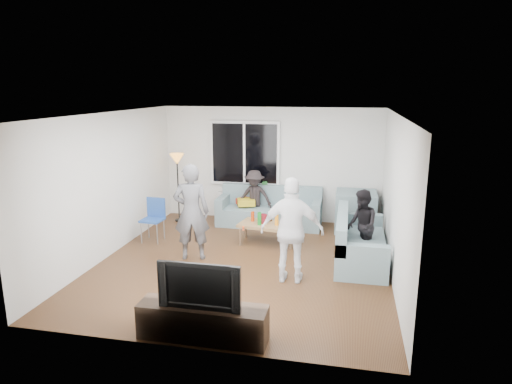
% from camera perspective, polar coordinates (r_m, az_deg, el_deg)
% --- Properties ---
extents(floor, '(5.00, 5.50, 0.04)m').
position_cam_1_polar(floor, '(8.06, -1.59, -9.05)').
color(floor, '#56351C').
rests_on(floor, ground).
extents(ceiling, '(5.00, 5.50, 0.04)m').
position_cam_1_polar(ceiling, '(7.48, -1.72, 10.03)').
color(ceiling, white).
rests_on(ceiling, ground).
extents(wall_back, '(5.00, 0.04, 2.60)m').
position_cam_1_polar(wall_back, '(10.32, 1.92, 3.53)').
color(wall_back, silver).
rests_on(wall_back, ground).
extents(wall_front, '(5.00, 0.04, 2.60)m').
position_cam_1_polar(wall_front, '(5.12, -8.91, -6.77)').
color(wall_front, silver).
rests_on(wall_front, ground).
extents(wall_left, '(0.04, 5.50, 2.60)m').
position_cam_1_polar(wall_left, '(8.59, -18.23, 0.89)').
color(wall_left, silver).
rests_on(wall_left, ground).
extents(wall_right, '(0.04, 5.50, 2.60)m').
position_cam_1_polar(wall_right, '(7.50, 17.42, -0.77)').
color(wall_right, silver).
rests_on(wall_right, ground).
extents(window_frame, '(1.62, 0.06, 1.47)m').
position_cam_1_polar(window_frame, '(10.33, -1.44, 4.94)').
color(window_frame, white).
rests_on(window_frame, wall_back).
extents(window_glass, '(1.50, 0.02, 1.35)m').
position_cam_1_polar(window_glass, '(10.29, -1.49, 4.91)').
color(window_glass, black).
rests_on(window_glass, window_frame).
extents(window_mullion, '(0.05, 0.03, 1.35)m').
position_cam_1_polar(window_mullion, '(10.28, -1.50, 4.90)').
color(window_mullion, white).
rests_on(window_mullion, window_frame).
extents(radiator, '(1.30, 0.12, 0.62)m').
position_cam_1_polar(radiator, '(10.54, -1.45, -1.78)').
color(radiator, silver).
rests_on(radiator, floor).
extents(potted_plant, '(0.20, 0.17, 0.32)m').
position_cam_1_polar(potted_plant, '(10.30, 1.01, 0.57)').
color(potted_plant, '#2B6B30').
rests_on(potted_plant, radiator).
extents(vase, '(0.17, 0.17, 0.17)m').
position_cam_1_polar(vase, '(10.43, -1.85, 0.31)').
color(vase, white).
rests_on(vase, radiator).
extents(sofa_back_section, '(2.30, 0.85, 0.85)m').
position_cam_1_polar(sofa_back_section, '(10.02, 1.70, -1.89)').
color(sofa_back_section, slate).
rests_on(sofa_back_section, floor).
extents(sofa_right_section, '(2.00, 0.85, 0.85)m').
position_cam_1_polar(sofa_right_section, '(8.20, 13.19, -5.71)').
color(sofa_right_section, slate).
rests_on(sofa_right_section, floor).
extents(sofa_corner, '(0.85, 0.85, 0.85)m').
position_cam_1_polar(sofa_corner, '(9.88, 12.54, -2.43)').
color(sofa_corner, slate).
rests_on(sofa_corner, floor).
extents(cushion_yellow, '(0.46, 0.42, 0.14)m').
position_cam_1_polar(cushion_yellow, '(10.08, -1.26, -1.29)').
color(cushion_yellow, gold).
rests_on(cushion_yellow, sofa_back_section).
extents(cushion_red, '(0.46, 0.44, 0.13)m').
position_cam_1_polar(cushion_red, '(10.16, -1.30, -1.17)').
color(cushion_red, maroon).
rests_on(cushion_red, sofa_back_section).
extents(coffee_table, '(1.18, 0.78, 0.40)m').
position_cam_1_polar(coffee_table, '(8.95, 1.48, -5.27)').
color(coffee_table, '#997B4A').
rests_on(coffee_table, floor).
extents(pitcher, '(0.17, 0.17, 0.17)m').
position_cam_1_polar(pitcher, '(8.91, 0.87, -3.42)').
color(pitcher, maroon).
rests_on(pitcher, coffee_table).
extents(side_chair, '(0.43, 0.43, 0.86)m').
position_cam_1_polar(side_chair, '(9.22, -13.05, -3.55)').
color(side_chair, '#224896').
rests_on(side_chair, floor).
extents(floor_lamp, '(0.32, 0.32, 1.56)m').
position_cam_1_polar(floor_lamp, '(10.41, -9.87, 0.50)').
color(floor_lamp, orange).
rests_on(floor_lamp, floor).
extents(player_left, '(0.71, 0.55, 1.74)m').
position_cam_1_polar(player_left, '(8.04, -8.20, -2.54)').
color(player_left, '#505055').
rests_on(player_left, floor).
extents(player_right, '(1.00, 0.43, 1.69)m').
position_cam_1_polar(player_right, '(7.05, 4.61, -4.91)').
color(player_right, white).
rests_on(player_right, floor).
extents(spectator_right, '(0.62, 0.72, 1.29)m').
position_cam_1_polar(spectator_right, '(8.17, 13.26, -4.18)').
color(spectator_right, black).
rests_on(spectator_right, floor).
extents(spectator_back, '(0.81, 0.48, 1.23)m').
position_cam_1_polar(spectator_back, '(10.07, -0.20, -0.69)').
color(spectator_back, black).
rests_on(spectator_back, floor).
extents(tv_console, '(1.60, 0.40, 0.44)m').
position_cam_1_polar(tv_console, '(5.77, -6.77, -16.07)').
color(tv_console, '#302118').
rests_on(tv_console, floor).
extents(television, '(1.02, 0.13, 0.59)m').
position_cam_1_polar(television, '(5.54, -6.92, -11.43)').
color(television, black).
rests_on(television, tv_console).
extents(bottle_d, '(0.07, 0.07, 0.23)m').
position_cam_1_polar(bottle_d, '(8.76, 2.64, -3.51)').
color(bottle_d, orange).
rests_on(bottle_d, coffee_table).
extents(bottle_b, '(0.08, 0.08, 0.25)m').
position_cam_1_polar(bottle_b, '(8.77, 0.43, -3.41)').
color(bottle_b, '#167A22').
rests_on(bottle_b, coffee_table).
extents(bottle_a, '(0.07, 0.07, 0.20)m').
position_cam_1_polar(bottle_a, '(9.01, -0.43, -3.14)').
color(bottle_a, '#B8340A').
rests_on(bottle_a, coffee_table).
extents(bottle_e, '(0.07, 0.07, 0.23)m').
position_cam_1_polar(bottle_e, '(8.89, 3.75, -3.29)').
color(bottle_e, black).
rests_on(bottle_e, coffee_table).
extents(bottle_c, '(0.07, 0.07, 0.23)m').
position_cam_1_polar(bottle_c, '(9.03, 1.84, -3.00)').
color(bottle_c, '#311B0B').
rests_on(bottle_c, coffee_table).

